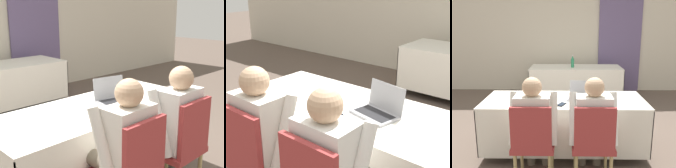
{
  "view_description": "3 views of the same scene",
  "coord_description": "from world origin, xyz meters",
  "views": [
    {
      "loc": [
        -1.8,
        -2.05,
        1.64
      ],
      "look_at": [
        0.0,
        -0.21,
        0.98
      ],
      "focal_mm": 50.0,
      "sensor_mm": 36.0,
      "label": 1
    },
    {
      "loc": [
        1.34,
        -1.83,
        1.73
      ],
      "look_at": [
        0.0,
        -0.21,
        0.98
      ],
      "focal_mm": 50.0,
      "sensor_mm": 36.0,
      "label": 2
    },
    {
      "loc": [
        0.05,
        -3.09,
        1.66
      ],
      "look_at": [
        0.0,
        -0.21,
        0.98
      ],
      "focal_mm": 40.0,
      "sensor_mm": 36.0,
      "label": 3
    }
  ],
  "objects": [
    {
      "name": "person_checkered_shirt",
      "position": [
        -0.31,
        -0.61,
        0.66
      ],
      "size": [
        0.5,
        0.52,
        1.16
      ],
      "rotation": [
        0.0,
        0.0,
        3.14
      ],
      "color": "#665B4C",
      "rests_on": "ground_plane"
    },
    {
      "name": "conference_table_near",
      "position": [
        0.0,
        0.0,
        0.56
      ],
      "size": [
        2.06,
        0.82,
        0.73
      ],
      "color": "white",
      "rests_on": "ground_plane"
    },
    {
      "name": "paper_beside_laptop",
      "position": [
        0.07,
        -0.06,
        0.73
      ],
      "size": [
        0.26,
        0.33,
        0.0
      ],
      "rotation": [
        0.0,
        0.0,
        0.2
      ],
      "color": "white",
      "rests_on": "conference_table_near"
    },
    {
      "name": "chair_near_right",
      "position": [
        0.31,
        -0.72,
        0.5
      ],
      "size": [
        0.44,
        0.44,
        0.9
      ],
      "rotation": [
        0.0,
        0.0,
        3.14
      ],
      "color": "tan",
      "rests_on": "ground_plane"
    },
    {
      "name": "wall_back",
      "position": [
        0.0,
        3.29,
        1.35
      ],
      "size": [
        12.0,
        0.06,
        2.7
      ],
      "color": "beige",
      "rests_on": "ground_plane"
    },
    {
      "name": "laptop",
      "position": [
        0.22,
        -0.0,
        0.77
      ],
      "size": [
        0.38,
        0.31,
        0.22
      ],
      "rotation": [
        0.0,
        0.0,
        -0.21
      ],
      "color": "#99999E",
      "rests_on": "conference_table_near"
    },
    {
      "name": "chair_near_left",
      "position": [
        -0.31,
        -0.72,
        0.5
      ],
      "size": [
        0.44,
        0.44,
        0.9
      ],
      "rotation": [
        0.0,
        0.0,
        3.14
      ],
      "color": "tan",
      "rests_on": "ground_plane"
    },
    {
      "name": "ground_plane",
      "position": [
        0.0,
        0.0,
        0.0
      ],
      "size": [
        24.0,
        24.0,
        0.0
      ],
      "primitive_type": "plane",
      "color": "brown"
    },
    {
      "name": "conference_table_far",
      "position": [
        0.22,
        2.55,
        0.56
      ],
      "size": [
        2.06,
        0.82,
        0.73
      ],
      "color": "white",
      "rests_on": "ground_plane"
    },
    {
      "name": "water_bottle",
      "position": [
        0.15,
        2.47,
        0.86
      ],
      "size": [
        0.07,
        0.07,
        0.28
      ],
      "color": "#288456",
      "rests_on": "conference_table_far"
    },
    {
      "name": "person_white_shirt",
      "position": [
        0.31,
        -0.61,
        0.66
      ],
      "size": [
        0.5,
        0.52,
        1.16
      ],
      "rotation": [
        0.0,
        0.0,
        3.14
      ],
      "color": "#665B4C",
      "rests_on": "ground_plane"
    },
    {
      "name": "curtain_panel",
      "position": [
        1.33,
        3.23,
        1.32
      ],
      "size": [
        1.04,
        0.04,
        2.65
      ],
      "color": "slate",
      "rests_on": "ground_plane"
    },
    {
      "name": "cell_phone",
      "position": [
        -0.03,
        -0.24,
        0.74
      ],
      "size": [
        0.12,
        0.16,
        0.01
      ],
      "rotation": [
        0.0,
        0.0,
        -0.39
      ],
      "color": "black",
      "rests_on": "conference_table_near"
    }
  ]
}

